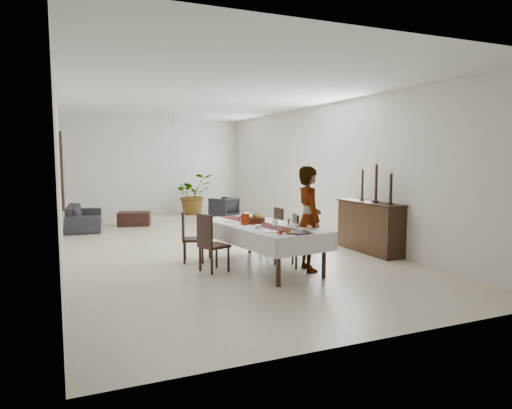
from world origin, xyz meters
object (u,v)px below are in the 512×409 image
red_pitcher (245,219)px  woman (309,219)px  sofa (84,217)px  dining_table_top (262,226)px  sideboard_body (370,228)px

red_pitcher → woman: bearing=-33.4°
sofa → dining_table_top: bearing=-150.7°
red_pitcher → woman: size_ratio=0.11×
dining_table_top → sideboard_body: (2.55, 0.34, -0.23)m
dining_table_top → sofa: dining_table_top is taller
sofa → red_pitcher: bearing=-152.6°
dining_table_top → woman: (0.65, -0.50, 0.17)m
woman → red_pitcher: bearing=66.4°
sideboard_body → sofa: (-5.23, 5.53, -0.18)m
red_pitcher → sofa: 6.26m
dining_table_top → red_pitcher: (-0.27, 0.11, 0.14)m
woman → sofa: size_ratio=0.82×
red_pitcher → sideboard_body: (2.83, 0.23, -0.36)m
dining_table_top → red_pitcher: bearing=149.0°
woman → sideboard_body: 2.12m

